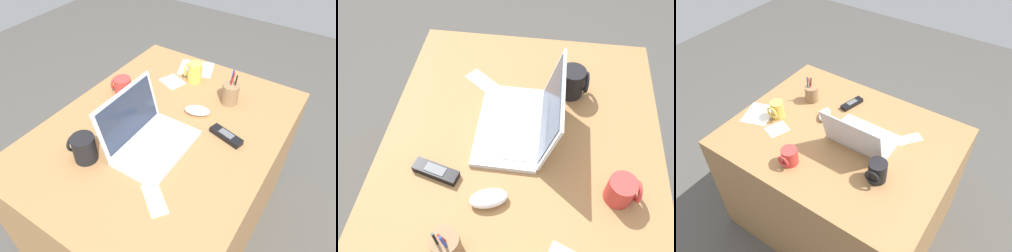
# 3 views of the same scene
# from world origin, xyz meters

# --- Properties ---
(ground_plane) EXTENTS (6.00, 6.00, 0.00)m
(ground_plane) POSITION_xyz_m (0.00, 0.00, 0.00)
(ground_plane) COLOR #4C4944
(desk) EXTENTS (1.21, 0.93, 0.74)m
(desk) POSITION_xyz_m (0.00, 0.00, 0.37)
(desk) COLOR #9E7042
(desk) RESTS_ON ground
(laptop) EXTENTS (0.35, 0.27, 0.22)m
(laptop) POSITION_xyz_m (-0.11, -0.01, 0.78)
(laptop) COLOR silver
(laptop) RESTS_ON desk
(computer_mouse) EXTENTS (0.10, 0.13, 0.04)m
(computer_mouse) POSITION_xyz_m (0.17, -0.07, 0.76)
(computer_mouse) COLOR white
(computer_mouse) RESTS_ON desk
(coffee_mug_white) EXTENTS (0.08, 0.09, 0.09)m
(coffee_mug_white) POSITION_xyz_m (0.10, 0.30, 0.78)
(coffee_mug_white) COLOR #C63833
(coffee_mug_white) RESTS_ON desk
(coffee_mug_tall) EXTENTS (0.09, 0.10, 0.11)m
(coffee_mug_tall) POSITION_xyz_m (-0.30, 0.16, 0.79)
(coffee_mug_tall) COLOR black
(coffee_mug_tall) RESTS_ON desk
(cordless_phone) EXTENTS (0.08, 0.15, 0.03)m
(cordless_phone) POSITION_xyz_m (0.10, -0.25, 0.75)
(cordless_phone) COLOR black
(cordless_phone) RESTS_ON desk
(pen_holder) EXTENTS (0.08, 0.08, 0.16)m
(pen_holder) POSITION_xyz_m (0.32, -0.16, 0.79)
(pen_holder) COLOR olive
(pen_holder) RESTS_ON desk
(paper_note_right) EXTENTS (0.13, 0.15, 0.00)m
(paper_note_right) POSITION_xyz_m (-0.31, -0.18, 0.74)
(paper_note_right) COLOR white
(paper_note_right) RESTS_ON desk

